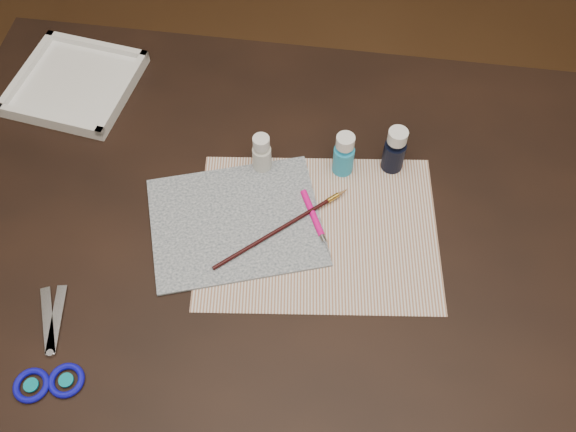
# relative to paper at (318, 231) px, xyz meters

# --- Properties ---
(ground) EXTENTS (3.50, 3.50, 0.02)m
(ground) POSITION_rel_paper_xyz_m (-0.05, -0.01, -0.76)
(ground) COLOR #422614
(ground) RESTS_ON ground
(table) EXTENTS (1.30, 0.90, 0.75)m
(table) POSITION_rel_paper_xyz_m (-0.05, -0.01, -0.38)
(table) COLOR black
(table) RESTS_ON ground
(paper) EXTENTS (0.44, 0.35, 0.00)m
(paper) POSITION_rel_paper_xyz_m (0.00, 0.00, 0.00)
(paper) COLOR silver
(paper) RESTS_ON table
(canvas) EXTENTS (0.34, 0.31, 0.00)m
(canvas) POSITION_rel_paper_xyz_m (-0.14, -0.00, 0.00)
(canvas) COLOR #112032
(canvas) RESTS_ON paper
(paint_bottle_white) EXTENTS (0.04, 0.04, 0.08)m
(paint_bottle_white) POSITION_rel_paper_xyz_m (-0.11, 0.12, 0.04)
(paint_bottle_white) COLOR silver
(paint_bottle_white) RESTS_ON table
(paint_bottle_cyan) EXTENTS (0.04, 0.04, 0.09)m
(paint_bottle_cyan) POSITION_rel_paper_xyz_m (0.03, 0.13, 0.04)
(paint_bottle_cyan) COLOR #25A1D3
(paint_bottle_cyan) RESTS_ON table
(paint_bottle_navy) EXTENTS (0.05, 0.05, 0.09)m
(paint_bottle_navy) POSITION_rel_paper_xyz_m (0.12, 0.15, 0.05)
(paint_bottle_navy) COLOR black
(paint_bottle_navy) RESTS_ON table
(paintbrush) EXTENTS (0.21, 0.19, 0.01)m
(paintbrush) POSITION_rel_paper_xyz_m (-0.06, -0.01, 0.01)
(paintbrush) COLOR black
(paintbrush) RESTS_ON canvas
(craft_knife) EXTENTS (0.07, 0.13, 0.01)m
(craft_knife) POSITION_rel_paper_xyz_m (-0.00, 0.01, 0.01)
(craft_knife) COLOR #EC0B83
(craft_knife) RESTS_ON paper
(scissors) EXTENTS (0.18, 0.23, 0.01)m
(scissors) POSITION_rel_paper_xyz_m (-0.38, -0.26, 0.00)
(scissors) COLOR silver
(scissors) RESTS_ON table
(palette_tray) EXTENTS (0.25, 0.25, 0.03)m
(palette_tray) POSITION_rel_paper_xyz_m (-0.51, 0.26, 0.01)
(palette_tray) COLOR white
(palette_tray) RESTS_ON table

